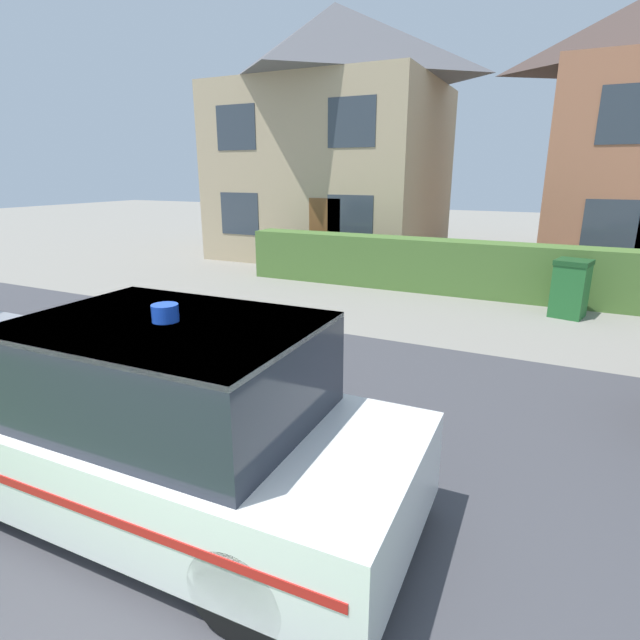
{
  "coord_description": "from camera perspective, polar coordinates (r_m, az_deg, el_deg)",
  "views": [
    {
      "loc": [
        1.86,
        -0.42,
        2.81
      ],
      "look_at": [
        -0.76,
        4.93,
        1.05
      ],
      "focal_mm": 28.0,
      "sensor_mm": 36.0,
      "label": 1
    }
  ],
  "objects": [
    {
      "name": "road_strip",
      "position": [
        5.68,
        3.58,
        -13.15
      ],
      "size": [
        28.0,
        6.66,
        0.01
      ],
      "primitive_type": "cube",
      "color": "#424247",
      "rests_on": "ground"
    },
    {
      "name": "garden_hedge",
      "position": [
        12.56,
        12.21,
        6.15
      ],
      "size": [
        9.48,
        0.78,
        1.27
      ],
      "primitive_type": "cube",
      "color": "#4C7233",
      "rests_on": "ground"
    },
    {
      "name": "police_car",
      "position": [
        4.48,
        -17.83,
        -10.99
      ],
      "size": [
        4.56,
        1.96,
        1.83
      ],
      "rotation": [
        0.0,
        0.0,
        3.17
      ],
      "color": "black",
      "rests_on": "road_strip"
    },
    {
      "name": "house_left",
      "position": [
        18.02,
        1.6,
        20.52
      ],
      "size": [
        7.23,
        6.29,
        7.99
      ],
      "color": "tan",
      "rests_on": "ground"
    },
    {
      "name": "wheelie_bin",
      "position": [
        11.21,
        26.7,
        3.26
      ],
      "size": [
        0.76,
        0.77,
        1.16
      ],
      "rotation": [
        0.0,
        0.0,
        -0.23
      ],
      "color": "#23662D",
      "rests_on": "ground"
    }
  ]
}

